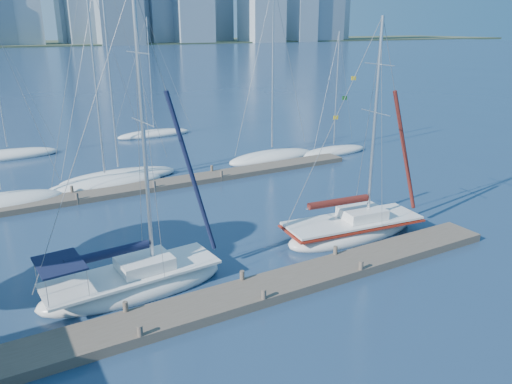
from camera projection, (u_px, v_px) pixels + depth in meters
ground at (253, 297)px, 20.59m from camera, size 700.00×700.00×0.00m
near_dock at (253, 293)px, 20.52m from camera, size 26.00×2.00×0.40m
far_dock at (165, 184)px, 34.64m from camera, size 30.00×1.80×0.36m
sailboat_navy at (132, 269)px, 20.71m from camera, size 7.95×3.08×12.73m
sailboat_maroon at (353, 220)px, 26.31m from camera, size 8.23×3.49×11.67m
bg_boat_0 at (2, 202)px, 30.73m from camera, size 7.62×3.82×15.21m
bg_boat_1 at (106, 183)px, 34.45m from camera, size 8.22×5.12×14.76m
bg_boat_2 at (119, 177)px, 35.98m from camera, size 8.74×4.36×15.18m
bg_boat_4 at (272, 157)px, 41.32m from camera, size 8.25×4.07×14.26m
bg_boat_5 at (333, 151)px, 43.48m from camera, size 7.00×4.36×10.52m
bg_boat_6 at (9, 155)px, 42.07m from camera, size 8.16×3.53×12.08m
bg_boat_7 at (154, 134)px, 50.44m from camera, size 7.70×4.37×11.72m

